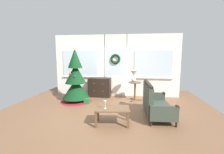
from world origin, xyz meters
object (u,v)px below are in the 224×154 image
Objects in this scene: dresser_cabinet at (100,87)px; coffee_table at (112,110)px; gift_box at (87,101)px; settee_sofa at (155,103)px; side_table at (135,87)px; table_lamp at (134,74)px; wine_glass at (105,103)px; christmas_tree at (76,82)px.

coffee_table is at bearing -71.34° from dresser_cabinet.
dresser_cabinet is 1.09m from gift_box.
coffee_table is (-1.10, -0.66, -0.02)m from settee_sofa.
dresser_cabinet is 1.03× the size of coffee_table.
table_lamp is (-0.06, 0.04, 0.49)m from side_table.
settee_sofa is 7.51× the size of wine_glass.
settee_sofa reaches higher than dresser_cabinet.
christmas_tree is 10.31× the size of wine_glass.
side_table reaches higher than gift_box.
gift_box is at bearing -23.22° from christmas_tree.
dresser_cabinet is 1.49m from side_table.
settee_sofa reaches higher than coffee_table.
table_lamp is at bearing 73.28° from wine_glass.
coffee_table is 4.70× the size of gift_box.
gift_box is (0.47, -0.20, -0.65)m from christmas_tree.
christmas_tree reaches higher than coffee_table.
christmas_tree is at bearing 132.30° from coffee_table.
table_lamp reaches higher than gift_box.
christmas_tree is 4.57× the size of table_lamp.
dresser_cabinet is at bearing 165.29° from side_table.
dresser_cabinet reaches higher than wine_glass.
settee_sofa reaches higher than wine_glass.
coffee_table is 0.27m from wine_glass.
wine_glass is (0.70, -2.62, 0.16)m from dresser_cabinet.
coffee_table is 4.57× the size of wine_glass.
side_table is 1.60× the size of table_lamp.
wine_glass is (-1.27, -0.73, 0.18)m from settee_sofa.
table_lamp is at bearing 76.82° from coffee_table.
gift_box is (-1.63, -0.68, -0.90)m from table_lamp.
settee_sofa is (1.97, -1.89, -0.01)m from dresser_cabinet.
wine_glass is (-0.17, -0.07, 0.20)m from coffee_table.
christmas_tree is 2.22m from side_table.
christmas_tree is at bearing -167.08° from table_lamp.
gift_box is (-1.11, 1.53, -0.26)m from coffee_table.
side_table is at bearing 109.08° from settee_sofa.
coffee_table is at bearing -54.08° from gift_box.
settee_sofa is 2.08× the size of side_table.
side_table is (2.16, 0.44, -0.25)m from christmas_tree.
dresser_cabinet reaches higher than gift_box.
gift_box is at bearing -159.21° from side_table.
dresser_cabinet is at bearing 76.29° from gift_box.
gift_box is (-0.25, -1.02, -0.30)m from dresser_cabinet.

